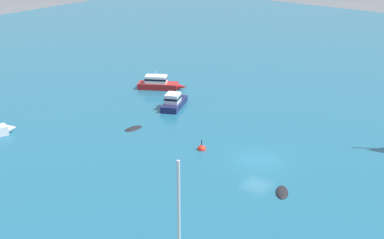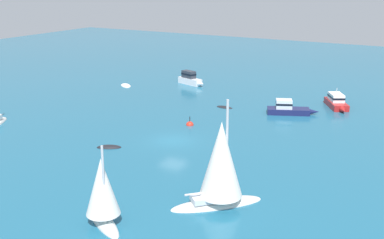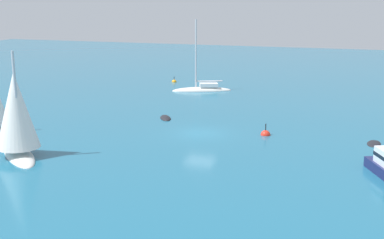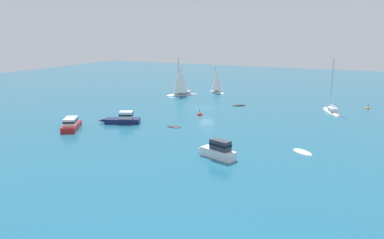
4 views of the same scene
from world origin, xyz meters
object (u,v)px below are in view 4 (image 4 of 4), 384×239
(sailboat, at_px, (181,81))
(mooring_buoy, at_px, (200,115))
(tender_1, at_px, (303,153))
(motor_cruiser, at_px, (123,119))
(channel_buoy, at_px, (368,109))
(yacht_1, at_px, (217,83))
(tender, at_px, (239,106))
(powerboat_1, at_px, (71,124))
(powerboat, at_px, (217,150))
(tender_2, at_px, (174,127))
(yacht, at_px, (331,111))

(sailboat, xyz_separation_m, mooring_buoy, (11.53, -15.73, -2.82))
(tender_1, bearing_deg, motor_cruiser, -146.74)
(tender_1, bearing_deg, channel_buoy, 119.17)
(yacht_1, xyz_separation_m, motor_cruiser, (-1.55, -31.62, -1.44))
(tender, relative_size, mooring_buoy, 1.80)
(sailboat, height_order, powerboat_1, sailboat)
(tender_1, relative_size, yacht_1, 0.51)
(mooring_buoy, bearing_deg, powerboat, -60.32)
(sailboat, relative_size, channel_buoy, 7.51)
(tender_1, distance_m, powerboat_1, 30.08)
(tender, bearing_deg, tender_1, 93.85)
(tender_1, distance_m, channel_buoy, 29.94)
(channel_buoy, bearing_deg, tender_2, -132.68)
(motor_cruiser, bearing_deg, sailboat, -105.21)
(yacht, xyz_separation_m, yacht_1, (-24.44, 10.70, 1.91))
(sailboat, bearing_deg, tender_1, 89.49)
(yacht, xyz_separation_m, sailboat, (-29.81, 4.45, 2.66))
(yacht_1, relative_size, motor_cruiser, 0.98)
(tender_1, relative_size, sailboat, 0.37)
(tender_1, height_order, mooring_buoy, mooring_buoy)
(yacht_1, bearing_deg, tender_1, 157.08)
(tender, height_order, yacht_1, yacht_1)
(sailboat, relative_size, tender_2, 3.64)
(tender_2, relative_size, motor_cruiser, 0.37)
(yacht, height_order, motor_cruiser, yacht)
(yacht, distance_m, powerboat_1, 40.32)
(sailboat, relative_size, powerboat, 1.59)
(tender_2, relative_size, powerboat, 0.44)
(tender, height_order, tender_2, tender)
(motor_cruiser, distance_m, channel_buoy, 41.00)
(yacht, bearing_deg, mooring_buoy, 98.63)
(mooring_buoy, bearing_deg, yacht_1, 105.65)
(motor_cruiser, bearing_deg, channel_buoy, -163.41)
(powerboat_1, relative_size, channel_buoy, 5.39)
(tender_1, bearing_deg, powerboat, -104.64)
(yacht, height_order, tender_1, yacht)
(motor_cruiser, height_order, channel_buoy, motor_cruiser)
(yacht_1, bearing_deg, channel_buoy, -157.69)
(motor_cruiser, distance_m, mooring_buoy, 12.36)
(powerboat, xyz_separation_m, powerboat_1, (-22.15, 2.59, -0.12))
(tender_2, distance_m, powerboat_1, 13.78)
(powerboat_1, bearing_deg, tender, -60.25)
(yacht, xyz_separation_m, motor_cruiser, (-25.99, -20.92, 0.47))
(tender_2, height_order, channel_buoy, channel_buoy)
(yacht, bearing_deg, channel_buoy, -65.99)
(motor_cruiser, relative_size, mooring_buoy, 4.36)
(yacht, height_order, tender_2, yacht)
(tender_1, bearing_deg, powerboat_1, -134.64)
(tender_2, bearing_deg, channel_buoy, -127.84)
(tender_1, height_order, channel_buoy, channel_buoy)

